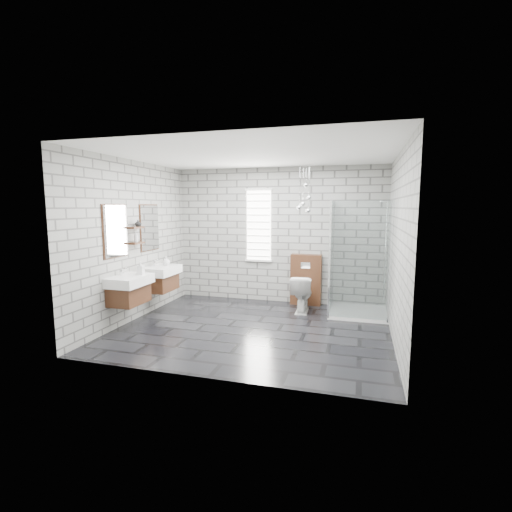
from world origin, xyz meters
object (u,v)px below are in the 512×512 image
at_px(vanity_left, 128,282).
at_px(toilet, 302,293).
at_px(vanity_right, 160,271).
at_px(cistern_panel, 306,280).
at_px(shower_enclosure, 353,288).

bearing_deg(vanity_left, toilet, 34.43).
xyz_separation_m(vanity_left, vanity_right, (0.00, 0.98, 0.00)).
distance_m(cistern_panel, toilet, 0.53).
height_order(vanity_right, toilet, vanity_right).
xyz_separation_m(cistern_panel, toilet, (0.00, -0.51, -0.16)).
relative_size(vanity_right, cistern_panel, 1.57).
bearing_deg(vanity_left, cistern_panel, 41.61).
bearing_deg(cistern_panel, shower_enclosure, -29.68).
bearing_deg(vanity_right, shower_enclosure, 12.05).
height_order(cistern_panel, toilet, cistern_panel).
relative_size(vanity_left, toilet, 2.32).
xyz_separation_m(vanity_left, toilet, (2.50, 1.71, -0.42)).
distance_m(vanity_left, shower_enclosure, 3.82).
height_order(vanity_left, shower_enclosure, shower_enclosure).
xyz_separation_m(vanity_right, shower_enclosure, (3.41, 0.73, -0.25)).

